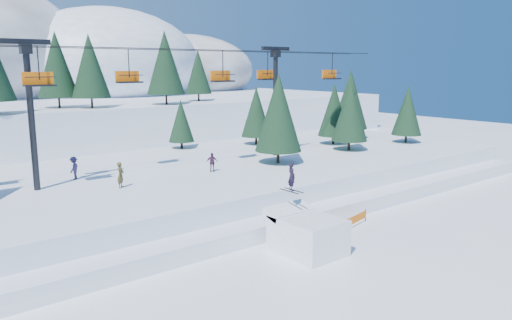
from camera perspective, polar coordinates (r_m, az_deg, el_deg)
ground at (r=27.92m, az=6.33°, el=-12.60°), size 160.00×160.00×0.00m
mid_shelf at (r=41.52m, az=-11.54°, el=-3.12°), size 70.00×22.00×2.50m
berm at (r=33.45m, az=-3.49°, el=-7.55°), size 70.00×6.00×1.10m
jump_kicker at (r=30.24m, az=5.79°, el=-8.29°), size 3.19×4.40×5.26m
chairlift at (r=41.42m, az=-9.39°, el=8.22°), size 46.00×3.21×10.28m
conifer_stand at (r=41.56m, az=-10.25°, el=4.49°), size 62.04×17.29×9.01m
distant_skiers at (r=39.43m, az=-15.37°, el=-0.88°), size 34.58×8.02×1.85m
banner_near at (r=35.70m, az=11.42°, el=-6.58°), size 2.79×0.68×0.90m
banner_far at (r=39.53m, az=10.27°, el=-4.83°), size 2.68×1.05×0.90m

